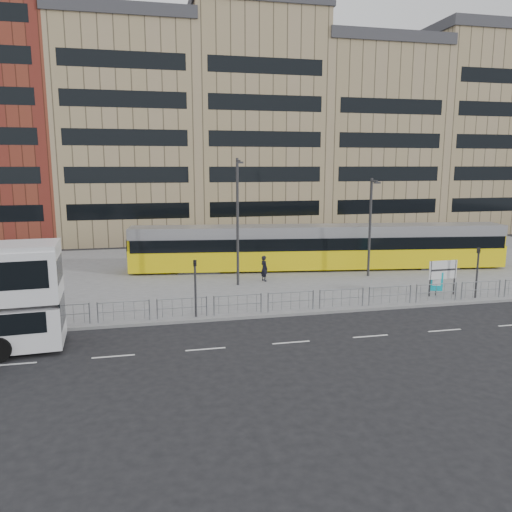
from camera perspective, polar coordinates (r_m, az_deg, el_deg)
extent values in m
plane|color=black|center=(27.84, 5.66, -6.72)|extent=(120.00, 120.00, 0.00)
cube|color=slate|center=(39.04, 0.21, -1.59)|extent=(64.00, 24.00, 0.15)
cube|color=gray|center=(27.86, 5.63, -6.55)|extent=(64.00, 0.25, 0.17)
cube|color=#998462|center=(59.36, -14.36, 12.79)|extent=(14.00, 16.00, 22.00)
cube|color=#38383D|center=(61.03, -14.89, 23.72)|extent=(14.40, 16.40, 1.20)
cube|color=#998462|center=(60.67, -0.67, 13.99)|extent=(14.00, 16.00, 24.00)
cube|color=#38383D|center=(62.74, -0.69, 25.55)|extent=(14.40, 16.40, 1.20)
cube|color=#998462|center=(64.91, 11.81, 12.21)|extent=(14.00, 16.00, 21.00)
cube|color=#38383D|center=(66.25, 12.19, 21.84)|extent=(14.40, 16.40, 1.20)
cube|color=#998462|center=(71.79, 22.33, 12.27)|extent=(14.00, 16.00, 23.00)
cube|color=#38383D|center=(73.36, 23.03, 21.73)|extent=(14.40, 16.40, 1.20)
cylinder|color=gray|center=(28.63, 9.21, -3.83)|extent=(32.00, 0.05, 0.05)
cylinder|color=gray|center=(28.76, 9.18, -4.80)|extent=(32.00, 0.04, 0.04)
cylinder|color=gray|center=(27.41, -23.93, -6.34)|extent=(0.07, 0.07, 1.10)
cube|color=white|center=(24.63, 10.82, -9.16)|extent=(62.00, 0.12, 0.01)
cylinder|color=black|center=(26.40, -26.28, -7.50)|extent=(1.11, 0.40, 1.09)
cube|color=yellow|center=(39.20, 7.23, -0.04)|extent=(29.09, 6.50, 1.66)
cube|color=black|center=(39.02, 7.26, 1.60)|extent=(28.69, 6.48, 0.93)
cube|color=#A8A8AD|center=(38.89, 7.29, 2.88)|extent=(29.07, 6.28, 0.83)
cube|color=yellow|center=(44.14, 25.14, 1.10)|extent=(1.54, 2.47, 2.69)
cube|color=yellow|center=(38.63, -13.30, 0.62)|extent=(1.54, 2.47, 2.69)
cylinder|color=#2D2D30|center=(39.07, 7.25, 1.08)|extent=(2.77, 2.77, 3.11)
cube|color=#2D2D30|center=(42.28, 19.65, -0.81)|extent=(3.42, 2.99, 0.52)
cube|color=#2D2D30|center=(38.49, -6.49, -1.32)|extent=(3.42, 2.99, 0.52)
cylinder|color=#2D2D30|center=(32.50, 19.29, -2.49)|extent=(0.10, 0.10, 2.21)
cylinder|color=#2D2D30|center=(33.49, 21.74, -2.28)|extent=(0.10, 0.10, 2.21)
cube|color=white|center=(32.88, 20.59, -1.48)|extent=(1.92, 0.17, 1.15)
cylinder|color=#2D2D30|center=(33.02, 19.86, -3.60)|extent=(0.06, 0.06, 0.78)
cube|color=#0EB6CA|center=(32.91, 19.92, -2.77)|extent=(0.76, 0.31, 1.18)
cube|color=white|center=(32.88, 19.95, -2.79)|extent=(0.47, 0.17, 0.49)
imported|color=black|center=(34.83, 0.94, -1.42)|extent=(0.63, 0.76, 1.80)
cylinder|color=#2D2D30|center=(26.68, -6.94, -3.83)|extent=(0.12, 0.12, 3.00)
imported|color=#2D2D30|center=(26.44, -6.99, -1.51)|extent=(0.22, 0.25, 1.00)
cylinder|color=#2D2D30|center=(33.13, 23.94, -1.87)|extent=(0.12, 0.12, 3.00)
imported|color=#2D2D30|center=(32.93, 24.08, 0.00)|extent=(0.23, 0.25, 1.00)
cylinder|color=#2D2D30|center=(33.12, -2.12, 3.81)|extent=(0.18, 0.18, 8.46)
cylinder|color=#2D2D30|center=(32.52, -2.04, 10.80)|extent=(0.14, 0.90, 0.14)
cube|color=#2D2D30|center=(32.07, -1.89, 10.63)|extent=(0.45, 0.20, 0.12)
cylinder|color=#2D2D30|center=(36.88, 12.89, 3.16)|extent=(0.18, 0.18, 7.09)
cylinder|color=#2D2D30|center=(36.27, 13.37, 8.33)|extent=(0.14, 0.90, 0.14)
cube|color=#2D2D30|center=(35.86, 13.68, 8.14)|extent=(0.45, 0.20, 0.12)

